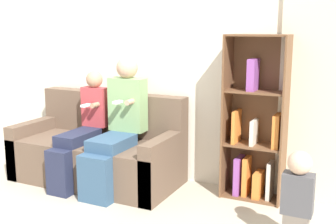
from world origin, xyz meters
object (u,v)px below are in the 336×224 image
object	(u,v)px
toddler_standing	(298,197)
couch	(99,152)
child_seated	(81,129)
bookshelf	(256,128)
adult_seated	(118,123)

from	to	relation	value
toddler_standing	couch	bearing A→B (deg)	166.29
child_seated	bookshelf	world-z (taller)	bookshelf
child_seated	bookshelf	distance (m)	1.73
couch	adult_seated	distance (m)	0.49
bookshelf	toddler_standing	bearing A→B (deg)	-56.64
couch	adult_seated	bearing A→B (deg)	-19.18
child_seated	bookshelf	bearing A→B (deg)	14.24
toddler_standing	bookshelf	xyz separation A→B (m)	(-0.52, 0.79, 0.28)
adult_seated	child_seated	xyz separation A→B (m)	(-0.41, -0.04, -0.10)
couch	bookshelf	world-z (taller)	bookshelf
child_seated	toddler_standing	size ratio (longest dim) A/B	1.57
couch	toddler_standing	world-z (taller)	couch
adult_seated	bookshelf	distance (m)	1.32
adult_seated	couch	bearing A→B (deg)	160.82
couch	child_seated	xyz separation A→B (m)	(-0.10, -0.15, 0.27)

